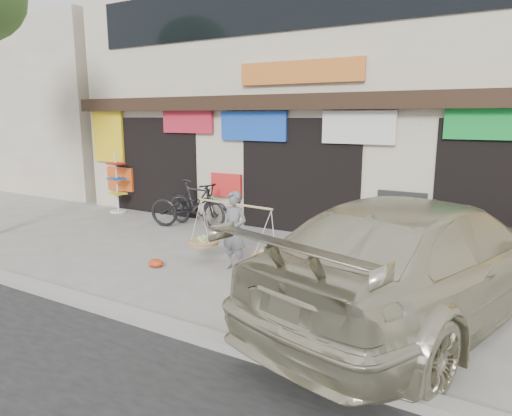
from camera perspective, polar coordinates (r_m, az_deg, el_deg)
The scene contains 10 objects.
ground at distance 8.09m, azimuth -5.47°, elevation -8.38°, with size 70.00×70.00×0.00m, color gray.
kerb at distance 6.67m, azimuth -15.81°, elevation -12.65°, with size 70.00×0.25×0.12m, color gray.
shophouse_block at distance 13.37m, azimuth 11.02°, elevation 14.26°, with size 14.00×6.32×7.00m.
neighbor_west at distance 22.29m, azimuth -23.95°, elevation 11.12°, with size 12.00×7.00×6.00m, color #C0B49F.
street_vendor at distance 8.17m, azimuth -2.73°, elevation -3.34°, with size 2.04×0.71×1.44m.
bike_0 at distance 11.37m, azimuth -8.29°, elevation 0.19°, with size 0.73×2.08×1.09m, color black.
bike_1 at distance 11.52m, azimuth -7.49°, elevation 0.56°, with size 0.55×1.95×1.17m, color black.
suv at distance 6.62m, azimuth 19.92°, elevation -5.93°, with size 3.83×6.19×1.67m.
display_rack at distance 13.73m, azimuth -16.96°, elevation 2.38°, with size 0.50×0.50×1.74m.
red_bag at distance 8.68m, azimuth -12.43°, elevation -6.73°, with size 0.31×0.25×0.14m, color #C33B12.
Camera 1 is at (4.49, -6.16, 2.73)m, focal length 32.00 mm.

